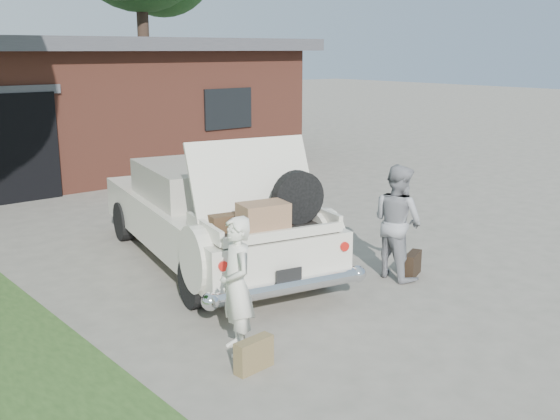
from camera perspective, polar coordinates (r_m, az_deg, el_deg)
ground at (r=8.02m, az=2.79°, el=-8.45°), size 90.00×90.00×0.00m
house at (r=18.00m, az=-20.50°, el=8.62°), size 12.80×7.80×3.30m
sedan at (r=9.54m, az=-6.10°, el=-0.28°), size 2.90×5.21×1.96m
woman_left at (r=6.66m, az=-3.81°, el=-6.60°), size 0.49×0.60×1.43m
woman_right at (r=8.95m, az=10.19°, el=-1.00°), size 0.65×0.80×1.56m
suitcase_left at (r=6.50m, az=-2.29°, el=-12.46°), size 0.43×0.17×0.32m
suitcase_right at (r=9.21m, az=11.48°, el=-4.65°), size 0.44×0.29×0.33m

